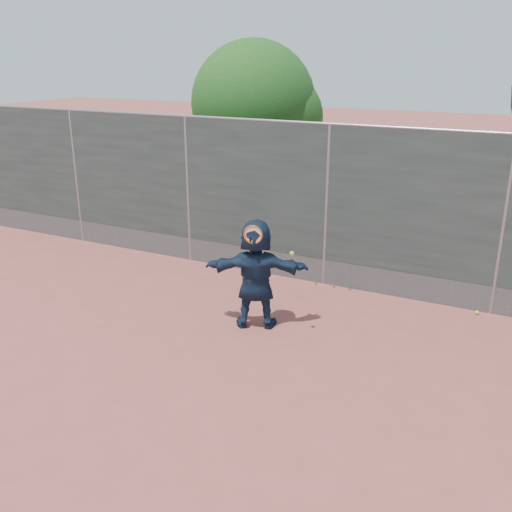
% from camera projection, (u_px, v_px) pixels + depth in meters
% --- Properties ---
extents(ground, '(80.00, 80.00, 0.00)m').
position_uv_depth(ground, '(237.00, 368.00, 7.97)').
color(ground, '#9E4C42').
rests_on(ground, ground).
extents(player, '(1.73, 1.11, 1.78)m').
position_uv_depth(player, '(256.00, 274.00, 8.95)').
color(player, '#16273E').
rests_on(player, ground).
extents(ball_ground, '(0.07, 0.07, 0.07)m').
position_uv_depth(ball_ground, '(477.00, 312.00, 9.61)').
color(ball_ground, '#B6D12E').
rests_on(ball_ground, ground).
extents(fence, '(20.00, 0.06, 3.03)m').
position_uv_depth(fence, '(327.00, 203.00, 10.39)').
color(fence, '#38423D').
rests_on(fence, ground).
extents(swing_action, '(0.78, 0.18, 0.51)m').
position_uv_depth(swing_action, '(257.00, 238.00, 8.52)').
color(swing_action, '#CC4E13').
rests_on(swing_action, ground).
extents(tree_left, '(3.15, 3.00, 4.53)m').
position_uv_depth(tree_left, '(260.00, 107.00, 13.71)').
color(tree_left, '#382314').
rests_on(tree_left, ground).
extents(weed_clump, '(0.68, 0.07, 0.30)m').
position_uv_depth(weed_clump, '(336.00, 281.00, 10.66)').
color(weed_clump, '#387226').
rests_on(weed_clump, ground).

